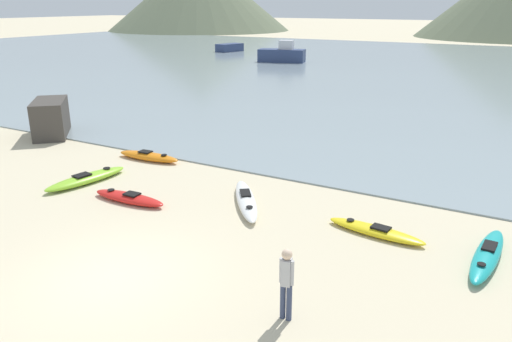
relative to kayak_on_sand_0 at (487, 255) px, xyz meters
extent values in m
plane|color=beige|center=(-7.65, -5.23, -0.16)|extent=(400.00, 400.00, 0.00)
cube|color=gray|center=(-7.65, 37.95, -0.13)|extent=(160.00, 70.00, 0.06)
ellipsoid|color=teal|center=(0.00, 0.00, 0.00)|extent=(0.78, 3.38, 0.32)
cube|color=black|center=(0.01, 0.17, 0.18)|extent=(0.35, 0.62, 0.05)
cylinder|color=black|center=(-0.06, -0.92, 0.17)|extent=(0.20, 0.20, 0.02)
ellipsoid|color=red|center=(-10.71, -1.53, -0.02)|extent=(2.80, 0.76, 0.28)
cube|color=black|center=(-10.57, -1.52, 0.14)|extent=(0.51, 0.38, 0.05)
cylinder|color=black|center=(-11.47, -1.56, 0.13)|extent=(0.23, 0.23, 0.02)
ellipsoid|color=#8CCC2D|center=(-13.36, -0.91, -0.01)|extent=(1.21, 3.36, 0.32)
cube|color=black|center=(-13.39, -1.07, 0.18)|extent=(0.49, 0.64, 0.05)
cylinder|color=black|center=(-13.24, -0.01, 0.16)|extent=(0.26, 0.26, 0.02)
ellipsoid|color=yellow|center=(-2.91, 0.07, -0.04)|extent=(2.92, 0.95, 0.24)
cube|color=black|center=(-2.77, 0.05, 0.10)|extent=(0.55, 0.40, 0.05)
cylinder|color=black|center=(-3.69, 0.16, 0.09)|extent=(0.22, 0.22, 0.02)
ellipsoid|color=orange|center=(-13.26, 2.34, 0.00)|extent=(2.95, 0.86, 0.32)
cube|color=black|center=(-13.40, 2.33, 0.18)|extent=(0.55, 0.41, 0.05)
cylinder|color=black|center=(-12.46, 2.39, 0.17)|extent=(0.24, 0.24, 0.02)
ellipsoid|color=white|center=(-7.24, 0.18, 0.00)|extent=(2.62, 3.22, 0.32)
cube|color=black|center=(-7.34, 0.32, 0.18)|extent=(0.65, 0.71, 0.05)
cylinder|color=black|center=(-6.64, -0.61, 0.17)|extent=(0.21, 0.21, 0.02)
cylinder|color=#384260|center=(-3.43, -4.74, 0.24)|extent=(0.12, 0.12, 0.81)
cylinder|color=#384260|center=(-3.29, -4.74, 0.24)|extent=(0.12, 0.12, 0.81)
cube|color=#B2B2B7|center=(-3.36, -4.74, 0.93)|extent=(0.23, 0.25, 0.57)
cylinder|color=#B2B2B7|center=(-3.48, -4.74, 0.94)|extent=(0.08, 0.08, 0.54)
cylinder|color=#B2B2B7|center=(-3.24, -4.74, 0.94)|extent=(0.08, 0.08, 0.54)
sphere|color=beige|center=(-3.36, -4.74, 1.33)|extent=(0.22, 0.22, 0.22)
cube|color=navy|center=(-24.76, 37.39, 0.58)|extent=(5.37, 3.19, 1.37)
cube|color=silver|center=(-24.27, 37.52, 1.74)|extent=(1.76, 1.53, 0.96)
cube|color=navy|center=(-36.56, 45.24, 0.40)|extent=(2.54, 3.97, 1.01)
cube|color=#423D38|center=(-20.12, 3.13, 0.72)|extent=(3.10, 3.15, 1.76)
camera|label=1|loc=(0.47, -12.73, 6.06)|focal=35.00mm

